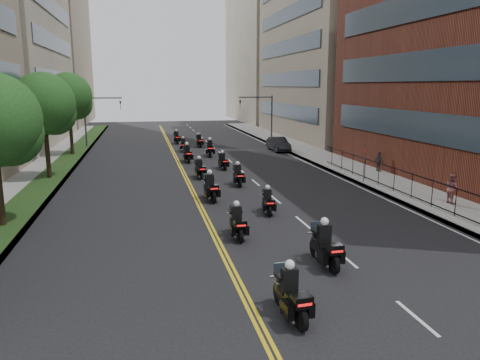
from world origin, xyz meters
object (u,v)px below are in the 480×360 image
object	(u,v)px
motorcycle_0	(291,296)
motorcycle_6	(200,170)
motorcycle_2	(237,223)
pedestrian_c	(379,161)
motorcycle_7	(223,162)
motorcycle_12	(177,138)
motorcycle_9	(210,149)
pedestrian_b	(452,188)
motorcycle_11	(199,141)
motorcycle_4	(210,188)
motorcycle_3	(268,202)
motorcycle_5	(238,176)
motorcycle_1	(325,247)
parked_sedan	(278,144)
motorcycle_10	(183,146)
motorcycle_8	(187,154)

from	to	relation	value
motorcycle_0	motorcycle_6	size ratio (longest dim) A/B	1.07
motorcycle_0	motorcycle_2	world-z (taller)	motorcycle_0
motorcycle_2	pedestrian_c	bearing A→B (deg)	43.68
motorcycle_7	motorcycle_12	xyz separation A→B (m)	(-2.40, 18.06, 0.05)
motorcycle_9	pedestrian_b	world-z (taller)	motorcycle_9
motorcycle_11	pedestrian_c	bearing A→B (deg)	-62.05
motorcycle_4	motorcycle_3	bearing A→B (deg)	-59.28
motorcycle_5	pedestrian_b	size ratio (longest dim) A/B	1.32
motorcycle_3	motorcycle_6	bearing A→B (deg)	109.01
motorcycle_0	motorcycle_5	world-z (taller)	motorcycle_0
motorcycle_5	motorcycle_6	size ratio (longest dim) A/B	1.00
motorcycle_1	motorcycle_4	bearing A→B (deg)	102.09
motorcycle_11	parked_sedan	distance (m)	9.12
motorcycle_3	motorcycle_9	world-z (taller)	motorcycle_9
motorcycle_6	motorcycle_10	distance (m)	14.42
motorcycle_4	motorcycle_12	xyz separation A→B (m)	(0.11, 28.30, -0.06)
motorcycle_5	motorcycle_0	bearing A→B (deg)	-95.83
motorcycle_2	motorcycle_8	distance (m)	21.63
motorcycle_1	motorcycle_3	size ratio (longest dim) A/B	1.21
motorcycle_0	motorcycle_9	bearing A→B (deg)	81.18
parked_sedan	motorcycle_1	bearing A→B (deg)	-103.97
motorcycle_6	motorcycle_10	world-z (taller)	motorcycle_6
motorcycle_2	motorcycle_3	xyz separation A→B (m)	(2.41, 3.65, -0.06)
motorcycle_7	parked_sedan	world-z (taller)	motorcycle_7
motorcycle_4	motorcycle_8	xyz separation A→B (m)	(0.02, 14.44, -0.01)
motorcycle_0	motorcycle_10	world-z (taller)	motorcycle_0
motorcycle_2	motorcycle_10	bearing A→B (deg)	89.90
motorcycle_2	motorcycle_12	world-z (taller)	motorcycle_2
motorcycle_2	motorcycle_4	distance (m)	7.19
motorcycle_8	motorcycle_9	xyz separation A→B (m)	(2.48, 2.96, 0.02)
motorcycle_7	pedestrian_c	bearing A→B (deg)	-25.30
motorcycle_2	motorcycle_10	xyz separation A→B (m)	(0.10, 28.47, -0.04)
motorcycle_6	parked_sedan	bearing A→B (deg)	45.96
motorcycle_5	motorcycle_9	size ratio (longest dim) A/B	0.90
pedestrian_b	motorcycle_8	bearing A→B (deg)	36.13
motorcycle_8	pedestrian_c	xyz separation A→B (m)	(14.15, -8.31, 0.20)
motorcycle_1	motorcycle_7	xyz separation A→B (m)	(-0.25, 21.39, -0.12)
motorcycle_10	pedestrian_c	xyz separation A→B (m)	(13.89, -15.15, 0.28)
motorcycle_5	parked_sedan	xyz separation A→B (m)	(7.60, 16.02, 0.06)
motorcycle_6	motorcycle_11	world-z (taller)	motorcycle_6
motorcycle_0	motorcycle_3	world-z (taller)	motorcycle_0
pedestrian_c	motorcycle_3	bearing A→B (deg)	114.98
motorcycle_9	motorcycle_6	bearing A→B (deg)	-97.45
motorcycle_0	motorcycle_3	distance (m)	11.50
motorcycle_4	motorcycle_6	distance (m)	6.86
motorcycle_4	parked_sedan	distance (m)	22.23
motorcycle_9	pedestrian_c	xyz separation A→B (m)	(11.66, -11.28, 0.18)
motorcycle_7	motorcycle_9	size ratio (longest dim) A/B	0.84
parked_sedan	motorcycle_0	bearing A→B (deg)	-106.57
motorcycle_6	motorcycle_9	xyz separation A→B (m)	(2.30, 10.54, 0.08)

